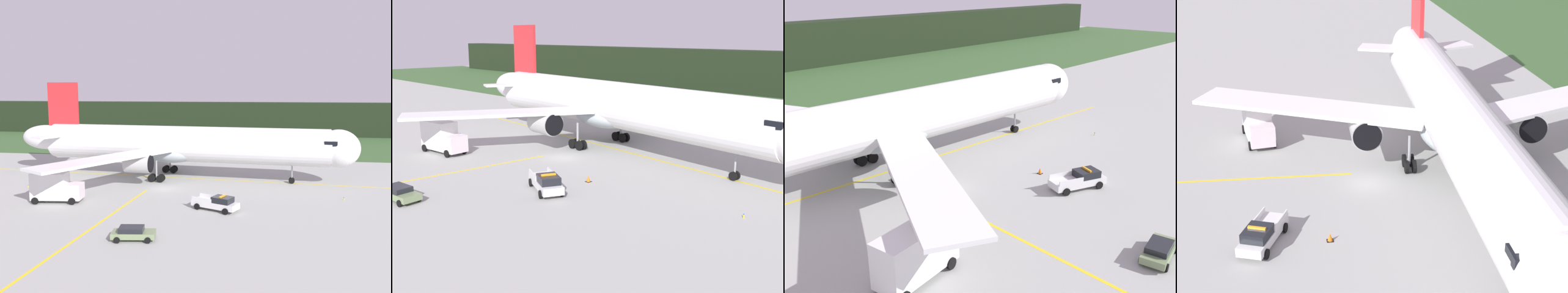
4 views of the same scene
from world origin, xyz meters
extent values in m
plane|color=#A0A29E|center=(0.00, 0.00, 0.00)|extent=(320.00, 320.00, 0.00)
cube|color=yellow|center=(1.46, 7.69, 0.00)|extent=(72.83, 5.54, 0.01)
cube|color=yellow|center=(-3.36, -18.05, 0.00)|extent=(2.74, 33.90, 0.01)
cylinder|color=white|center=(1.46, 7.69, 5.64)|extent=(45.92, 8.96, 5.70)
ellipsoid|color=white|center=(25.35, 5.97, 5.64)|extent=(6.66, 6.13, 5.70)
ellipsoid|color=#A8B5BB|center=(-0.81, 7.85, 4.07)|extent=(10.34, 6.68, 3.13)
cube|color=black|center=(24.02, 6.07, 6.64)|extent=(2.18, 5.53, 0.70)
cube|color=white|center=(-5.10, 20.58, 4.93)|extent=(12.16, 22.64, 0.35)
cylinder|color=#B1B1B1|center=(-2.76, 15.60, 3.58)|extent=(4.01, 3.09, 2.82)
cylinder|color=black|center=(-0.81, 15.46, 3.58)|extent=(0.31, 2.60, 2.59)
cube|color=white|center=(-6.88, -4.13, 4.93)|extent=(14.82, 21.87, 0.35)
cylinder|color=#B1B1B1|center=(-3.85, 0.47, 3.58)|extent=(4.01, 3.09, 2.82)
cylinder|color=black|center=(-1.90, 0.33, 3.58)|extent=(0.31, 2.60, 2.59)
cylinder|color=gray|center=(18.75, 6.45, 1.84)|extent=(0.20, 0.20, 2.79)
cylinder|color=black|center=(18.77, 6.70, 0.45)|extent=(0.91, 0.28, 0.90)
cylinder|color=black|center=(18.73, 6.19, 0.45)|extent=(0.91, 0.28, 0.90)
cylinder|color=gray|center=(-1.55, 11.62, 1.99)|extent=(0.28, 0.28, 2.79)
cylinder|color=black|center=(-0.87, 11.22, 0.60)|extent=(1.22, 0.39, 1.20)
cylinder|color=black|center=(-0.82, 11.92, 0.60)|extent=(1.22, 0.39, 1.20)
cylinder|color=black|center=(-2.27, 11.32, 0.60)|extent=(1.22, 0.39, 1.20)
cylinder|color=black|center=(-2.22, 12.02, 0.60)|extent=(1.22, 0.39, 1.20)
cylinder|color=gray|center=(-2.08, 4.23, 1.99)|extent=(0.28, 0.28, 2.79)
cylinder|color=black|center=(-1.35, 4.53, 0.60)|extent=(1.22, 0.39, 1.20)
cylinder|color=black|center=(-1.41, 3.83, 0.60)|extent=(1.22, 0.39, 1.20)
cylinder|color=black|center=(-2.75, 4.63, 0.60)|extent=(1.22, 0.39, 1.20)
cylinder|color=black|center=(-2.80, 3.93, 0.60)|extent=(1.22, 0.39, 1.20)
cube|color=silver|center=(8.63, -9.42, 0.73)|extent=(5.96, 4.05, 0.70)
cube|color=black|center=(9.56, -9.83, 1.43)|extent=(2.79, 2.54, 0.70)
cube|color=silver|center=(7.75, -8.03, 1.31)|extent=(2.53, 1.19, 0.45)
cube|color=silver|center=(7.01, -9.71, 1.31)|extent=(2.53, 1.19, 0.45)
cube|color=orange|center=(9.56, -9.83, 1.86)|extent=(0.73, 1.32, 0.16)
cylinder|color=black|center=(10.79, -9.29, 0.38)|extent=(0.79, 0.53, 0.76)
cylinder|color=black|center=(9.99, -11.10, 0.38)|extent=(0.79, 0.53, 0.76)
cylinder|color=black|center=(7.26, -7.74, 0.38)|extent=(0.79, 0.53, 0.76)
cylinder|color=black|center=(6.47, -9.54, 0.38)|extent=(0.79, 0.53, 0.76)
cube|color=silver|center=(-9.50, -8.76, 1.45)|extent=(2.17, 2.61, 2.00)
cube|color=silver|center=(-12.63, -9.13, 2.15)|extent=(4.66, 2.90, 3.40)
cylinder|color=#99999E|center=(-11.76, -9.02, 0.36)|extent=(0.78, 0.19, 1.04)
cylinder|color=#99999E|center=(-13.51, -9.23, 0.36)|extent=(0.78, 0.19, 1.04)
cylinder|color=black|center=(-9.64, -7.57, 0.45)|extent=(0.92, 0.36, 0.90)
cylinder|color=black|center=(-9.36, -9.95, 0.45)|extent=(0.92, 0.36, 0.90)
cylinder|color=black|center=(-14.31, -8.12, 0.45)|extent=(0.92, 0.36, 0.90)
cube|color=#71855B|center=(1.98, -20.38, 0.57)|extent=(4.37, 2.37, 0.55)
cube|color=black|center=(1.77, -20.41, 1.08)|extent=(2.53, 1.90, 0.45)
cylinder|color=black|center=(3.29, -19.26, 0.30)|extent=(0.62, 0.26, 0.60)
cylinder|color=black|center=(0.41, -19.66, 0.30)|extent=(0.62, 0.26, 0.60)
cylinder|color=black|center=(0.66, -21.50, 0.30)|extent=(0.62, 0.26, 0.60)
cube|color=black|center=(9.20, -4.53, 0.01)|extent=(0.52, 0.52, 0.03)
cone|color=orange|center=(9.20, -4.53, 0.34)|extent=(0.40, 0.40, 0.62)
cylinder|color=yellow|center=(24.79, -2.36, 0.15)|extent=(0.10, 0.10, 0.29)
sphere|color=blue|center=(24.79, -2.36, 0.34)|extent=(0.12, 0.12, 0.12)
camera|label=1|loc=(13.70, -56.64, 14.33)|focal=37.54mm
camera|label=2|loc=(43.16, -36.57, 14.26)|focal=45.43mm
camera|label=3|loc=(-29.05, -30.57, 19.50)|focal=42.82mm
camera|label=4|loc=(53.12, -9.64, 26.20)|focal=62.71mm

